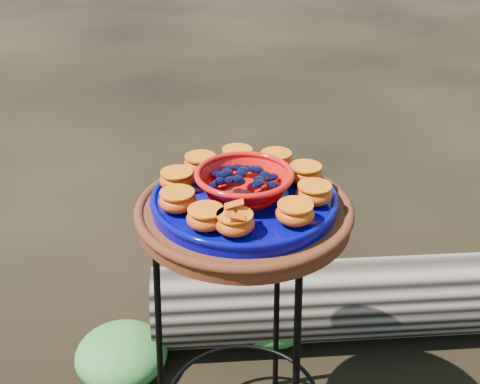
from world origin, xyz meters
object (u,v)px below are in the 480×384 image
at_px(cobalt_plate, 244,201).
at_px(driftwood_log, 371,298).
at_px(terracotta_saucer, 244,214).
at_px(red_bowl, 244,184).
at_px(plant_stand, 244,342).

bearing_deg(cobalt_plate, driftwood_log, 72.86).
bearing_deg(terracotta_saucer, driftwood_log, 72.86).
distance_m(red_bowl, driftwood_log, 0.90).
bearing_deg(red_bowl, plant_stand, 0.00).
relative_size(cobalt_plate, driftwood_log, 0.28).
xyz_separation_m(terracotta_saucer, driftwood_log, (0.18, 0.59, -0.58)).
distance_m(plant_stand, terracotta_saucer, 0.37).
bearing_deg(cobalt_plate, plant_stand, 0.00).
bearing_deg(terracotta_saucer, plant_stand, 0.00).
height_order(plant_stand, cobalt_plate, cobalt_plate).
xyz_separation_m(terracotta_saucer, red_bowl, (0.00, 0.00, 0.07)).
distance_m(plant_stand, cobalt_plate, 0.40).
distance_m(terracotta_saucer, red_bowl, 0.07).
height_order(cobalt_plate, driftwood_log, cobalt_plate).
bearing_deg(plant_stand, cobalt_plate, 0.00).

